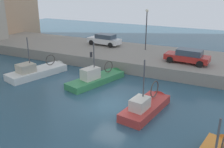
% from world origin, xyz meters
% --- Properties ---
extents(water_surface, '(80.00, 80.00, 0.00)m').
position_xyz_m(water_surface, '(0.00, 0.00, 0.00)').
color(water_surface, '#2D5166').
rests_on(water_surface, ground).
extents(quay_wall, '(9.00, 56.00, 1.20)m').
position_xyz_m(quay_wall, '(11.50, 0.00, 0.60)').
color(quay_wall, gray).
rests_on(quay_wall, ground).
extents(fishing_boat_red, '(5.81, 2.56, 4.77)m').
position_xyz_m(fishing_boat_red, '(0.58, -2.73, 0.12)').
color(fishing_boat_red, '#BC3833').
rests_on(fishing_boat_red, ground).
extents(fishing_boat_white, '(7.01, 3.74, 4.89)m').
position_xyz_m(fishing_boat_white, '(3.08, 9.47, 0.12)').
color(fishing_boat_white, white).
rests_on(fishing_boat_white, ground).
extents(fishing_boat_green, '(6.97, 3.59, 4.66)m').
position_xyz_m(fishing_boat_green, '(3.94, 3.17, 0.15)').
color(fishing_boat_green, '#388951').
rests_on(fishing_boat_green, ground).
extents(parked_car_red, '(2.20, 4.43, 1.41)m').
position_xyz_m(parked_car_red, '(9.70, -3.77, 1.92)').
color(parked_car_red, red).
rests_on(parked_car_red, quay_wall).
extents(parked_car_white, '(2.22, 4.52, 1.46)m').
position_xyz_m(parked_car_white, '(13.08, 7.37, 1.94)').
color(parked_car_white, silver).
rests_on(parked_car_white, quay_wall).
extents(mooring_bollard_mid, '(0.28, 0.28, 0.55)m').
position_xyz_m(mooring_bollard_mid, '(7.35, 6.00, 1.48)').
color(mooring_bollard_mid, '#2D2D33').
rests_on(mooring_bollard_mid, quay_wall).
extents(quay_streetlamp, '(0.36, 0.36, 4.83)m').
position_xyz_m(quay_streetlamp, '(13.00, 1.75, 4.45)').
color(quay_streetlamp, '#38383D').
rests_on(quay_streetlamp, quay_wall).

